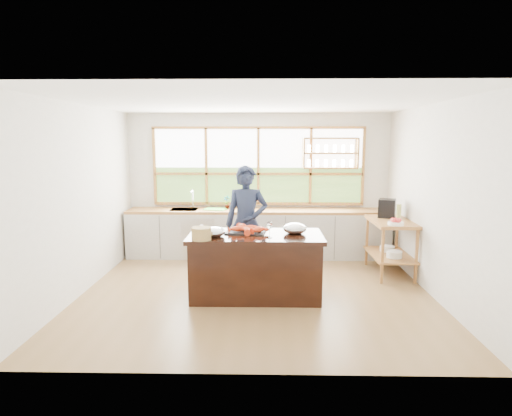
{
  "coord_description": "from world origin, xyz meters",
  "views": [
    {
      "loc": [
        0.13,
        -5.99,
        2.19
      ],
      "look_at": [
        -0.0,
        0.15,
        1.21
      ],
      "focal_mm": 30.0,
      "sensor_mm": 36.0,
      "label": 1
    }
  ],
  "objects_px": {
    "island": "(256,265)",
    "cook": "(247,224)",
    "espresso_machine": "(387,208)",
    "wicker_basket": "(201,234)"
  },
  "relations": [
    {
      "from": "island",
      "to": "espresso_machine",
      "type": "bearing_deg",
      "value": 32.19
    },
    {
      "from": "island",
      "to": "wicker_basket",
      "type": "relative_size",
      "value": 7.17
    },
    {
      "from": "cook",
      "to": "wicker_basket",
      "type": "relative_size",
      "value": 7.01
    },
    {
      "from": "island",
      "to": "cook",
      "type": "bearing_deg",
      "value": 102.15
    },
    {
      "from": "cook",
      "to": "espresso_machine",
      "type": "bearing_deg",
      "value": 16.61
    },
    {
      "from": "cook",
      "to": "espresso_machine",
      "type": "xyz_separation_m",
      "value": [
        2.35,
        0.65,
        0.15
      ]
    },
    {
      "from": "espresso_machine",
      "to": "wicker_basket",
      "type": "relative_size",
      "value": 1.19
    },
    {
      "from": "cook",
      "to": "espresso_machine",
      "type": "height_order",
      "value": "cook"
    },
    {
      "from": "island",
      "to": "cook",
      "type": "distance_m",
      "value": 0.87
    },
    {
      "from": "island",
      "to": "cook",
      "type": "relative_size",
      "value": 1.02
    }
  ]
}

